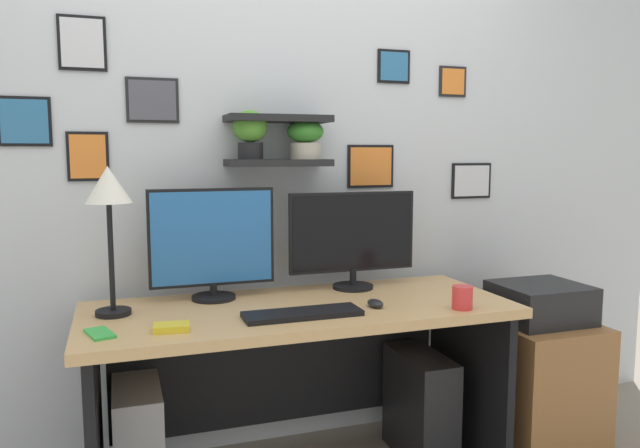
% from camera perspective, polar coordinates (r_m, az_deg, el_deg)
% --- Properties ---
extents(back_wall_assembly, '(4.40, 0.24, 2.70)m').
position_cam_1_polar(back_wall_assembly, '(2.76, -4.61, 6.78)').
color(back_wall_assembly, silver).
rests_on(back_wall_assembly, ground).
extents(desk, '(1.69, 0.68, 0.75)m').
position_cam_1_polar(desk, '(2.52, -2.24, -11.97)').
color(desk, tan).
rests_on(desk, ground).
extents(monitor_left, '(0.51, 0.18, 0.46)m').
position_cam_1_polar(monitor_left, '(2.51, -10.17, -1.75)').
color(monitor_left, black).
rests_on(monitor_left, desk).
extents(monitor_right, '(0.58, 0.18, 0.43)m').
position_cam_1_polar(monitor_right, '(2.67, 3.11, -1.22)').
color(monitor_right, black).
rests_on(monitor_right, desk).
extents(keyboard, '(0.44, 0.14, 0.02)m').
position_cam_1_polar(keyboard, '(2.25, -1.67, -8.48)').
color(keyboard, black).
rests_on(keyboard, desk).
extents(computer_mouse, '(0.06, 0.09, 0.03)m').
position_cam_1_polar(computer_mouse, '(2.39, 5.26, -7.49)').
color(computer_mouse, black).
rests_on(computer_mouse, desk).
extents(desk_lamp, '(0.17, 0.17, 0.55)m').
position_cam_1_polar(desk_lamp, '(2.33, -19.38, 2.36)').
color(desk_lamp, black).
rests_on(desk_lamp, desk).
extents(cell_phone, '(0.11, 0.15, 0.01)m').
position_cam_1_polar(cell_phone, '(2.16, -20.13, -9.70)').
color(cell_phone, green).
rests_on(cell_phone, desk).
extents(coffee_mug, '(0.08, 0.08, 0.09)m').
position_cam_1_polar(coffee_mug, '(2.41, 13.32, -6.79)').
color(coffee_mug, red).
rests_on(coffee_mug, desk).
extents(scissors_tray, '(0.13, 0.09, 0.02)m').
position_cam_1_polar(scissors_tray, '(2.13, -13.87, -9.48)').
color(scissors_tray, yellow).
rests_on(scissors_tray, desk).
extents(drawer_cabinet, '(0.44, 0.50, 0.59)m').
position_cam_1_polar(drawer_cabinet, '(3.02, 19.83, -14.07)').
color(drawer_cabinet, brown).
rests_on(drawer_cabinet, ground).
extents(printer, '(0.38, 0.34, 0.17)m').
position_cam_1_polar(printer, '(2.91, 20.14, -7.00)').
color(printer, black).
rests_on(printer, drawer_cabinet).
extents(computer_tower_left, '(0.18, 0.40, 0.45)m').
position_cam_1_polar(computer_tower_left, '(2.61, -16.85, -19.09)').
color(computer_tower_left, '#99999E').
rests_on(computer_tower_left, ground).
extents(computer_tower_right, '(0.18, 0.40, 0.47)m').
position_cam_1_polar(computer_tower_right, '(2.82, 9.45, -16.60)').
color(computer_tower_right, black).
rests_on(computer_tower_right, ground).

